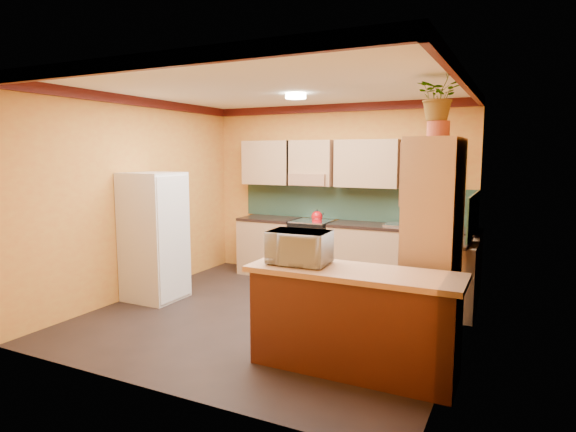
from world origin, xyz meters
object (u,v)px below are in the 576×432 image
at_px(stove, 312,250).
at_px(pantry, 433,243).
at_px(base_cabinets_back, 350,254).
at_px(breakfast_bar, 353,323).
at_px(microwave, 299,247).
at_px(fridge, 154,236).

distance_m(stove, pantry, 2.91).
xyz_separation_m(base_cabinets_back, breakfast_bar, (0.99, -2.82, 0.00)).
distance_m(breakfast_bar, microwave, 0.83).
relative_size(fridge, pantry, 0.81).
distance_m(stove, fridge, 2.44).
height_order(pantry, microwave, pantry).
bearing_deg(base_cabinets_back, fridge, -137.65).
height_order(base_cabinets_back, microwave, microwave).
bearing_deg(microwave, pantry, 38.74).
height_order(pantry, breakfast_bar, pantry).
relative_size(base_cabinets_back, stove, 4.01).
height_order(fridge, breakfast_bar, fridge).
xyz_separation_m(base_cabinets_back, microwave, (0.46, -2.82, 0.64)).
bearing_deg(pantry, base_cabinets_back, 128.61).
distance_m(fridge, breakfast_bar, 3.24).
xyz_separation_m(stove, microwave, (1.08, -2.82, 0.63)).
distance_m(stove, microwave, 3.09).
height_order(fridge, pantry, pantry).
bearing_deg(breakfast_bar, microwave, 180.00).
distance_m(fridge, microwave, 2.72).
bearing_deg(pantry, microwave, -138.25).
relative_size(pantry, microwave, 3.79).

